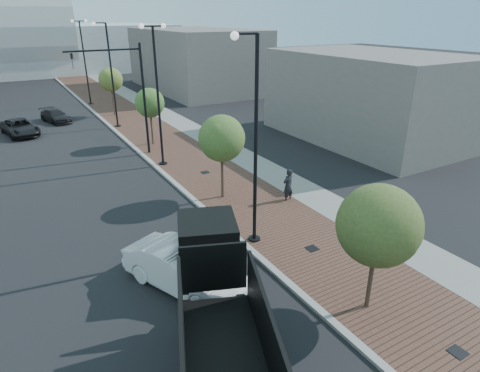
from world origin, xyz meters
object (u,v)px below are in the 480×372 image
pedestrian (288,186)px  dump_truck (217,306)px  white_sedan (184,269)px  dark_car_mid (20,127)px

pedestrian → dump_truck: bearing=30.0°
dump_truck → white_sedan: size_ratio=2.55×
dark_car_mid → dump_truck: bearing=-94.7°
white_sedan → dark_car_mid: bearing=74.4°
white_sedan → pedestrian: (8.11, 4.32, 0.13)m
dark_car_mid → pedestrian: bearing=-74.2°
dump_truck → dark_car_mid: size_ratio=2.67×
dump_truck → dark_car_mid: 30.54m
white_sedan → pedestrian: pedestrian is taller
dump_truck → dark_car_mid: dump_truck is taller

